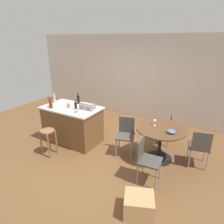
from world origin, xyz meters
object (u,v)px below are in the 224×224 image
cardboard_box (139,205)px  bottle_1 (78,100)px  cup_0 (76,111)px  serving_bowl (171,131)px  dining_table (161,135)px  folding_chair_right (146,158)px  kitchen_island (73,124)px  wooden_stool (48,137)px  bottle_2 (54,99)px  folding_chair_left (126,133)px  bottle_4 (51,104)px  bottle_3 (76,106)px  folding_chair_near (200,146)px  folding_chair_far (165,126)px  toolbox (88,107)px  bottle_0 (50,103)px  wine_glass (155,121)px  cup_1 (68,106)px

cardboard_box → bottle_1: bearing=146.6°
cup_0 → serving_bowl: size_ratio=0.64×
dining_table → folding_chair_right: bearing=-90.2°
kitchen_island → serving_bowl: (2.47, 0.18, 0.33)m
dining_table → cup_0: cup_0 is taller
wooden_stool → kitchen_island: bearing=87.1°
dining_table → bottle_2: 2.90m
folding_chair_left → bottle_4: 1.97m
wooden_stool → folding_chair_left: 1.78m
bottle_2 → bottle_4: size_ratio=1.13×
dining_table → cup_0: size_ratio=9.35×
wooden_stool → bottle_1: bearing=89.4°
bottle_3 → folding_chair_right: bearing=-13.5°
bottle_1 → bottle_4: bottle_1 is taller
dining_table → folding_chair_near: (0.79, 0.13, -0.09)m
folding_chair_far → wooden_stool: bearing=-139.5°
toolbox → serving_bowl: size_ratio=2.05×
folding_chair_near → bottle_0: bearing=-169.3°
kitchen_island → bottle_2: (-0.62, 0.05, 0.58)m
folding_chair_far → wine_glass: 0.80m
wine_glass → dining_table: bearing=-17.2°
bottle_3 → wine_glass: size_ratio=1.60×
bottle_0 → folding_chair_left: bearing=11.2°
wooden_stool → wine_glass: bearing=28.8°
bottle_1 → cup_0: (0.40, -0.56, -0.07)m
folding_chair_right → bottle_2: bearing=168.4°
bottle_2 → cardboard_box: size_ratio=0.69×
bottle_3 → cup_0: bottle_3 is taller
folding_chair_right → wine_glass: size_ratio=5.99×
kitchen_island → bottle_2: bottle_2 is taller
kitchen_island → bottle_1: bottle_1 is taller
bottle_3 → bottle_4: (-0.56, -0.26, 0.02)m
wooden_stool → toolbox: bearing=60.7°
folding_chair_far → folding_chair_left: bearing=-126.4°
bottle_0 → cup_1: bottle_0 is taller
wine_glass → folding_chair_far: bearing=84.1°
bottle_2 → kitchen_island: bearing=-4.3°
wooden_stool → bottle_4: size_ratio=2.28×
folding_chair_far → bottle_4: 2.91m
toolbox → bottle_0: (-0.94, -0.31, 0.03)m
dining_table → folding_chair_far: 0.77m
wooden_stool → cardboard_box: 2.53m
folding_chair_left → toolbox: bearing=-175.9°
folding_chair_left → bottle_3: size_ratio=3.76×
folding_chair_left → folding_chair_right: size_ratio=1.00×
folding_chair_near → cup_1: size_ratio=7.57×
folding_chair_far → serving_bowl: (0.33, -0.89, 0.30)m
folding_chair_far → bottle_1: size_ratio=2.91×
folding_chair_near → folding_chair_left: bearing=-170.0°
dining_table → folding_chair_near: bearing=9.1°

